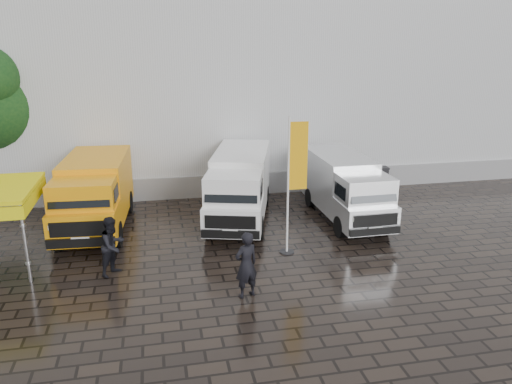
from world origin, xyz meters
TOP-DOWN VIEW (x-y plane):
  - ground at (0.00, 0.00)m, footprint 120.00×120.00m
  - exhibition_hall at (2.00, 16.00)m, footprint 44.00×16.00m
  - hall_plinth at (2.00, 7.95)m, footprint 44.00×0.15m
  - van_yellow at (-6.92, 4.76)m, footprint 2.58×5.85m
  - van_white at (-1.44, 4.70)m, footprint 3.62×6.43m
  - van_silver at (2.66, 3.98)m, footprint 1.94×5.72m
  - flagpole at (-0.25, 1.23)m, footprint 0.88×0.50m
  - wheelie_bin at (5.82, 7.44)m, footprint 0.77×0.77m
  - person_front at (-2.32, -1.44)m, footprint 0.82×0.69m
  - person_tent at (-6.03, 0.75)m, footprint 1.11×1.14m

SIDE VIEW (x-z plane):
  - ground at x=0.00m, z-range 0.00..0.00m
  - hall_plinth at x=2.00m, z-range 0.00..1.00m
  - wheelie_bin at x=5.82m, z-range 0.00..1.11m
  - person_tent at x=-6.03m, z-range 0.00..1.85m
  - person_front at x=-2.32m, z-range 0.00..1.93m
  - van_silver at x=2.66m, z-range 0.00..2.47m
  - van_yellow at x=-6.92m, z-range 0.00..2.64m
  - van_white at x=-1.44m, z-range 0.00..2.65m
  - flagpole at x=-0.25m, z-range 0.24..4.87m
  - exhibition_hall at x=2.00m, z-range 0.00..12.00m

